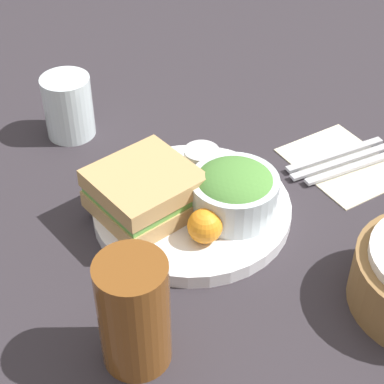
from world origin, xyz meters
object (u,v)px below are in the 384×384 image
knife (343,161)px  water_glass (68,107)px  plate (192,209)px  dressing_cup (202,160)px  drink_glass (134,313)px  sandwich (145,191)px  spoon (350,168)px  salad_bowl (234,190)px  fork (335,154)px

knife → water_glass: bearing=142.5°
plate → dressing_cup: size_ratio=5.33×
drink_glass → water_glass: bearing=-104.2°
sandwich → spoon: (-0.30, 0.06, -0.04)m
dressing_cup → knife: dressing_cup is taller
plate → spoon: bearing=170.5°
sandwich → dressing_cup: 0.11m
water_glass → knife: bearing=137.2°
dressing_cup → salad_bowl: bearing=83.5°
fork → knife: same height
sandwich → knife: size_ratio=0.78×
salad_bowl → water_glass: water_glass is taller
drink_glass → fork: size_ratio=0.82×
sandwich → salad_bowl: (-0.10, 0.06, 0.00)m
plate → sandwich: size_ratio=1.90×
plate → water_glass: size_ratio=2.69×
plate → salad_bowl: 0.07m
water_glass → spoon: bearing=135.3°
sandwich → fork: bearing=174.7°
sandwich → salad_bowl: 0.12m
plate → drink_glass: size_ratio=1.92×
sandwich → water_glass: (0.00, -0.24, -0.00)m
plate → drink_glass: (0.17, 0.16, 0.06)m
sandwich → dressing_cup: size_ratio=2.80×
salad_bowl → knife: (-0.21, -0.02, -0.05)m
sandwich → dressing_cup: (-0.11, -0.03, -0.01)m
drink_glass → fork: (-0.42, -0.16, -0.06)m
water_glass → dressing_cup: bearing=118.3°
plate → salad_bowl: size_ratio=2.30×
drink_glass → spoon: (-0.41, -0.12, -0.06)m
sandwich → dressing_cup: bearing=-163.2°
knife → sandwich: bearing=176.6°
fork → spoon: (0.00, 0.04, 0.00)m
water_glass → fork: bearing=139.2°
plate → dressing_cup: dressing_cup is taller
dressing_cup → spoon: bearing=153.6°
sandwich → fork: size_ratio=0.82×
drink_glass → fork: bearing=-159.5°
spoon → knife: bearing=90.0°
plate → drink_glass: drink_glass is taller
dressing_cup → spoon: 0.22m
knife → spoon: same height
salad_bowl → fork: (-0.21, -0.03, -0.05)m
spoon → water_glass: size_ratio=1.55×
sandwich → water_glass: 0.24m
salad_bowl → drink_glass: bearing=30.4°
spoon → sandwich: bearing=173.3°
water_glass → plate: bearing=103.1°
dressing_cup → water_glass: size_ratio=0.51×
dressing_cup → spoon: size_ratio=0.33×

